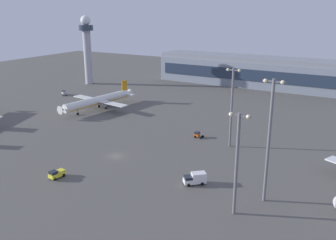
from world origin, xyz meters
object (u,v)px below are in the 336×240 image
Objects in this scene: apron_light_east at (232,103)px; pushback_tug at (197,135)px; airplane_near_gate at (99,101)px; maintenance_van at (64,93)px; catering_truck at (195,178)px; apron_light_west at (237,157)px; cargo_loader at (57,174)px; apron_light_central at (269,135)px; control_tower at (87,45)px.

pushback_tug is at bearing 168.92° from apron_light_east.
airplane_near_gate is 12.87× the size of pushback_tug.
maintenance_van reaches higher than pushback_tug.
airplane_near_gate reaches higher than catering_truck.
apron_light_west reaches higher than airplane_near_gate.
cargo_loader is 1.41× the size of pushback_tug.
apron_light_central is (19.27, -28.98, 1.67)m from apron_light_east.
catering_truck reaches higher than maintenance_van.
airplane_near_gate reaches higher than cargo_loader.
catering_truck is 0.25× the size of apron_light_west.
maintenance_van and cargo_loader have the same top height.
control_tower is 1.53× the size of apron_light_east.
control_tower is 128.21m from cargo_loader.
cargo_loader is 48.35m from apron_light_west.
pushback_tug is at bearing 124.64° from apron_light_west.
catering_truck is at bearing -154.09° from pushback_tug.
airplane_near_gate is at bearing 147.34° from apron_light_west.
cargo_loader is at bearing 128.98° from airplane_near_gate.
apron_light_west is (13.32, -8.39, 11.62)m from catering_truck.
catering_truck is 1.32× the size of cargo_loader.
apron_light_west reaches higher than maintenance_van.
maintenance_van is 1.04× the size of cargo_loader.
apron_light_east is (-1.87, 29.42, 12.92)m from catering_truck.
catering_truck is 0.23× the size of apron_light_east.
apron_light_central reaches higher than apron_light_east.
apron_light_east is at bearing 175.99° from airplane_near_gate.
apron_light_central is (118.54, -55.53, 14.99)m from maintenance_van.
apron_light_central is (85.37, -43.28, 12.27)m from airplane_near_gate.
apron_light_east is 34.84m from apron_light_central.
apron_light_central is (31.92, -31.46, 15.10)m from pushback_tug.
pushback_tug is at bearing -102.64° from cargo_loader.
apron_light_east is (108.30, -55.93, -7.93)m from control_tower.
apron_light_central is at bearing -56.37° from apron_light_east.
airplane_near_gate is at bearing 78.97° from pushback_tug.
maintenance_van is at bearing 150.65° from apron_light_west.
catering_truck is at bearing 155.44° from airplane_near_gate.
cargo_loader is (68.07, -70.82, 0.00)m from maintenance_van.
catering_truck reaches higher than pushback_tug.
cargo_loader is at bearing -52.42° from control_tower.
cargo_loader is 54.82m from apron_light_central.
cargo_loader is 0.15× the size of apron_light_central.
cargo_loader is 0.19× the size of apron_light_west.
pushback_tug is (18.55, 46.75, -0.11)m from cargo_loader.
control_tower reaches higher than apron_light_west.
maintenance_van is at bearing -12.09° from airplane_near_gate.
airplane_near_gate reaches higher than pushback_tug.
control_tower is 0.97× the size of airplane_near_gate.
apron_light_west is (27.83, -40.29, 12.13)m from pushback_tug.
control_tower is 62.11m from airplane_near_gate.
apron_light_central is (50.47, 15.29, 14.99)m from cargo_loader.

